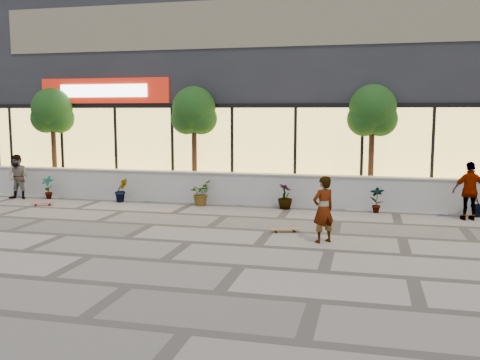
% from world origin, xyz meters
% --- Properties ---
extents(ground, '(80.00, 80.00, 0.00)m').
position_xyz_m(ground, '(0.00, 0.00, 0.00)').
color(ground, gray).
rests_on(ground, ground).
extents(planter_wall, '(22.00, 0.42, 1.04)m').
position_xyz_m(planter_wall, '(0.00, 7.00, 0.52)').
color(planter_wall, beige).
rests_on(planter_wall, ground).
extents(retail_building, '(24.00, 9.17, 8.50)m').
position_xyz_m(retail_building, '(-0.00, 12.49, 4.25)').
color(retail_building, '#242529').
rests_on(retail_building, ground).
extents(shrub_a, '(0.43, 0.29, 0.81)m').
position_xyz_m(shrub_a, '(-8.50, 6.45, 0.41)').
color(shrub_a, '#173E13').
rests_on(shrub_a, ground).
extents(shrub_b, '(0.57, 0.57, 0.81)m').
position_xyz_m(shrub_b, '(-5.70, 6.45, 0.41)').
color(shrub_b, '#173E13').
rests_on(shrub_b, ground).
extents(shrub_c, '(0.68, 0.77, 0.81)m').
position_xyz_m(shrub_c, '(-2.90, 6.45, 0.41)').
color(shrub_c, '#173E13').
rests_on(shrub_c, ground).
extents(shrub_d, '(0.64, 0.64, 0.81)m').
position_xyz_m(shrub_d, '(-0.10, 6.45, 0.41)').
color(shrub_d, '#173E13').
rests_on(shrub_d, ground).
extents(shrub_e, '(0.46, 0.35, 0.81)m').
position_xyz_m(shrub_e, '(2.70, 6.45, 0.41)').
color(shrub_e, '#173E13').
rests_on(shrub_e, ground).
extents(shrub_f, '(0.55, 0.57, 0.81)m').
position_xyz_m(shrub_f, '(5.50, 6.45, 0.41)').
color(shrub_f, '#173E13').
rests_on(shrub_f, ground).
extents(tree_west, '(1.60, 1.50, 3.92)m').
position_xyz_m(tree_west, '(-9.00, 7.70, 2.99)').
color(tree_west, '#3E2116').
rests_on(tree_west, ground).
extents(tree_midwest, '(1.60, 1.50, 3.92)m').
position_xyz_m(tree_midwest, '(-3.50, 7.70, 2.99)').
color(tree_midwest, '#3E2116').
rests_on(tree_midwest, ground).
extents(tree_mideast, '(1.60, 1.50, 3.92)m').
position_xyz_m(tree_mideast, '(2.50, 7.70, 2.99)').
color(tree_mideast, '#3E2116').
rests_on(tree_mideast, ground).
extents(skater_center, '(0.68, 0.66, 1.57)m').
position_xyz_m(skater_center, '(1.42, 2.35, 0.79)').
color(skater_center, silver).
rests_on(skater_center, ground).
extents(skater_left, '(0.80, 0.64, 1.57)m').
position_xyz_m(skater_left, '(-9.46, 6.17, 0.78)').
color(skater_left, tan).
rests_on(skater_left, ground).
extents(skater_right_near, '(1.03, 0.59, 1.66)m').
position_xyz_m(skater_right_near, '(5.23, 5.94, 0.83)').
color(skater_right_near, white).
rests_on(skater_right_near, ground).
extents(skateboard_center, '(0.79, 0.45, 0.09)m').
position_xyz_m(skateboard_center, '(0.40, 3.19, 0.08)').
color(skateboard_center, '#986331').
rests_on(skateboard_center, ground).
extents(skateboard_left, '(0.71, 0.44, 0.08)m').
position_xyz_m(skateboard_left, '(-7.89, 5.19, 0.07)').
color(skateboard_left, '#AE3620').
rests_on(skateboard_left, ground).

